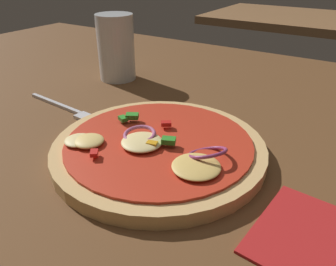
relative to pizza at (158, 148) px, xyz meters
The scene contains 5 objects.
dining_table 0.07m from the pizza, 157.31° to the left, with size 1.47×1.02×0.03m.
pizza is the anchor object (origin of this frame).
fork 0.19m from the pizza, behind, with size 0.18×0.03×0.01m.
beer_glass 0.30m from the pizza, 139.82° to the left, with size 0.07×0.07×0.12m.
background_table 1.16m from the pizza, 93.78° to the left, with size 0.76×0.47×0.03m.
Camera 1 is at (0.25, -0.30, 0.24)m, focal length 35.26 mm.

